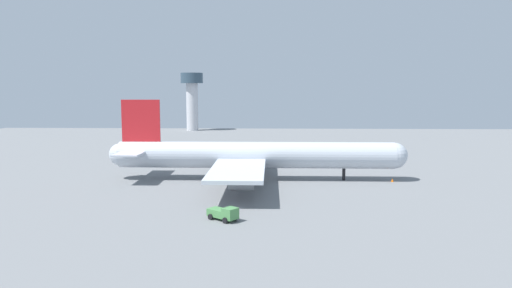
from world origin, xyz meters
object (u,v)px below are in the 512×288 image
at_px(pushback_tractor, 224,213).
at_px(control_tower, 192,94).
at_px(safety_cone_nose, 392,180).
at_px(catering_truck, 199,153).
at_px(cargo_airplane, 254,155).

relative_size(pushback_tractor, control_tower, 0.19).
distance_m(pushback_tractor, control_tower, 155.96).
xyz_separation_m(safety_cone_nose, control_tower, (-63.74, 121.27, 16.68)).
height_order(catering_truck, pushback_tractor, pushback_tractor).
bearing_deg(safety_cone_nose, control_tower, 117.73).
distance_m(cargo_airplane, safety_cone_nose, 30.45).
bearing_deg(pushback_tractor, catering_truck, 101.93).
distance_m(cargo_airplane, control_tower, 124.89).
height_order(cargo_airplane, pushback_tractor, cargo_airplane).
xyz_separation_m(cargo_airplane, control_tower, (-33.74, 119.68, 11.67)).
distance_m(safety_cone_nose, control_tower, 138.01).
distance_m(catering_truck, safety_cone_nose, 59.93).
relative_size(catering_truck, safety_cone_nose, 5.77).
height_order(pushback_tractor, control_tower, control_tower).
relative_size(cargo_airplane, safety_cone_nose, 82.79).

